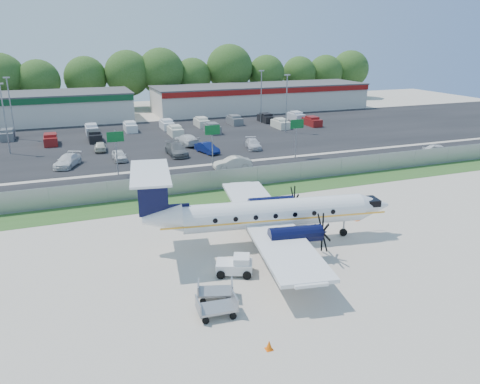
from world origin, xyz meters
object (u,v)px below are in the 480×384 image
object	(u,v)px
aircraft	(268,214)
baggage_cart_far	(217,307)
pushback_tug	(236,265)
baggage_cart_near	(215,291)

from	to	relation	value
aircraft	baggage_cart_far	world-z (taller)	aircraft
aircraft	pushback_tug	bearing A→B (deg)	-136.69
aircraft	pushback_tug	world-z (taller)	aircraft
pushback_tug	baggage_cart_far	size ratio (longest dim) A/B	1.19
baggage_cart_near	baggage_cart_far	xyz separation A→B (m)	(-0.47, -1.70, 0.03)
baggage_cart_far	pushback_tug	bearing A→B (deg)	57.21
aircraft	baggage_cart_near	bearing A→B (deg)	-134.91
aircraft	baggage_cart_near	world-z (taller)	aircraft
pushback_tug	baggage_cart_near	size ratio (longest dim) A/B	1.15
pushback_tug	baggage_cart_near	bearing A→B (deg)	-132.01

